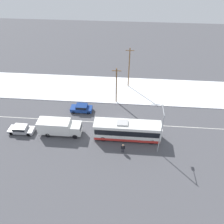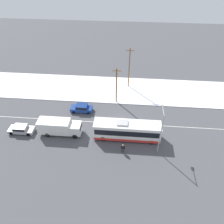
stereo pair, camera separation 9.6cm
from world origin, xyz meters
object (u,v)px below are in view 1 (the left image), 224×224
(pedestrian_at_stop, at_px, (123,148))
(utility_pole_roadside, at_px, (116,85))
(box_truck, at_px, (59,127))
(parked_car_near_truck, at_px, (21,129))
(utility_pole_snowlot, at_px, (129,68))
(city_bus, at_px, (127,130))
(sedan_car, at_px, (82,108))
(streetlamp, at_px, (161,127))

(pedestrian_at_stop, xyz_separation_m, utility_pole_roadside, (-2.00, 13.36, 2.95))
(box_truck, xyz_separation_m, parked_car_near_truck, (-6.77, -0.32, -0.80))
(box_truck, xyz_separation_m, utility_pole_snowlot, (11.43, 16.16, 3.19))
(pedestrian_at_stop, xyz_separation_m, utility_pole_snowlot, (0.31, 19.51, 3.66))
(city_bus, relative_size, pedestrian_at_stop, 6.18)
(parked_car_near_truck, bearing_deg, pedestrian_at_stop, -9.62)
(sedan_car, xyz_separation_m, parked_car_near_truck, (-9.38, -6.69, -0.04))
(utility_pole_snowlot, bearing_deg, city_bus, -89.27)
(city_bus, relative_size, streetlamp, 1.45)
(parked_car_near_truck, relative_size, utility_pole_snowlot, 0.48)
(box_truck, bearing_deg, streetlamp, -7.25)
(parked_car_near_truck, relative_size, utility_pole_roadside, 0.56)
(sedan_car, height_order, pedestrian_at_stop, pedestrian_at_stop)
(sedan_car, distance_m, parked_car_near_truck, 11.52)
(box_truck, height_order, utility_pole_snowlot, utility_pole_snowlot)
(city_bus, distance_m, streetlamp, 6.29)
(utility_pole_roadside, distance_m, utility_pole_snowlot, 6.61)
(city_bus, xyz_separation_m, parked_car_near_truck, (-18.40, -0.30, -0.90))
(sedan_car, height_order, utility_pole_roadside, utility_pole_roadside)
(parked_car_near_truck, bearing_deg, city_bus, 0.92)
(box_truck, distance_m, utility_pole_snowlot, 20.05)
(box_truck, xyz_separation_m, utility_pole_roadside, (9.11, 10.01, 2.48))
(city_bus, distance_m, pedestrian_at_stop, 3.42)
(city_bus, relative_size, utility_pole_roadside, 1.43)
(city_bus, bearing_deg, sedan_car, 144.67)
(sedan_car, bearing_deg, parked_car_near_truck, 35.52)
(parked_car_near_truck, xyz_separation_m, pedestrian_at_stop, (17.88, -3.03, 0.33))
(pedestrian_at_stop, bearing_deg, sedan_car, 131.17)
(city_bus, relative_size, utility_pole_snowlot, 1.21)
(pedestrian_at_stop, height_order, utility_pole_snowlot, utility_pole_snowlot)
(streetlamp, relative_size, utility_pole_roadside, 0.99)
(pedestrian_at_stop, relative_size, utility_pole_roadside, 0.23)
(box_truck, distance_m, sedan_car, 6.93)
(utility_pole_snowlot, bearing_deg, parked_car_near_truck, -137.83)
(box_truck, relative_size, sedan_car, 1.76)
(sedan_car, bearing_deg, utility_pole_snowlot, -132.02)
(box_truck, height_order, streetlamp, streetlamp)
(parked_car_near_truck, bearing_deg, sedan_car, 35.52)
(streetlamp, distance_m, utility_pole_snowlot, 19.00)
(box_truck, distance_m, pedestrian_at_stop, 11.62)
(pedestrian_at_stop, bearing_deg, utility_pole_roadside, 98.51)
(sedan_car, xyz_separation_m, utility_pole_snowlot, (8.82, 9.79, 3.94))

